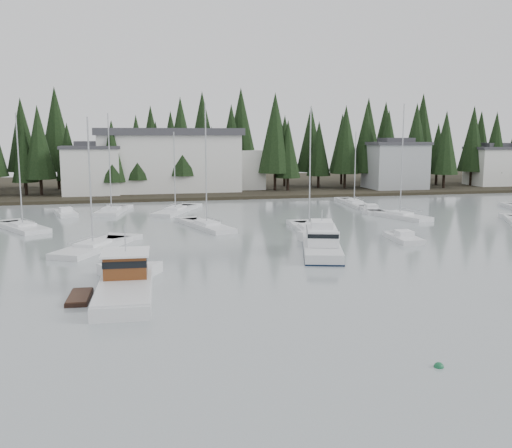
{
  "coord_description": "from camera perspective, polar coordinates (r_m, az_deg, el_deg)",
  "views": [
    {
      "loc": [
        -12.45,
        -19.0,
        10.2
      ],
      "look_at": [
        -1.46,
        29.15,
        2.5
      ],
      "focal_mm": 40.0,
      "sensor_mm": 36.0,
      "label": 1
    }
  ],
  "objects": [
    {
      "name": "ground",
      "position": [
        24.9,
        19.27,
        -15.84
      ],
      "size": [
        260.0,
        260.0,
        0.0
      ],
      "primitive_type": "plane",
      "color": "gray",
      "rests_on": "ground"
    },
    {
      "name": "far_shore_land",
      "position": [
        117.11,
        -6.72,
        3.8
      ],
      "size": [
        240.0,
        54.0,
        1.0
      ],
      "primitive_type": "cube",
      "color": "black",
      "rests_on": "ground"
    },
    {
      "name": "conifer_treeline",
      "position": [
        106.23,
        -6.08,
        3.3
      ],
      "size": [
        200.0,
        22.0,
        20.0
      ],
      "primitive_type": null,
      "color": "black",
      "rests_on": "ground"
    },
    {
      "name": "house_west",
      "position": [
        98.31,
        -16.14,
        5.28
      ],
      "size": [
        9.54,
        7.42,
        8.75
      ],
      "color": "silver",
      "rests_on": "ground"
    },
    {
      "name": "house_east_a",
      "position": [
        108.55,
        13.74,
        5.81
      ],
      "size": [
        10.6,
        8.48,
        9.25
      ],
      "color": "#999EA0",
      "rests_on": "ground"
    },
    {
      "name": "house_east_b",
      "position": [
        121.64,
        22.66,
        5.45
      ],
      "size": [
        9.54,
        7.42,
        8.25
      ],
      "color": "silver",
      "rests_on": "ground"
    },
    {
      "name": "harbor_inn",
      "position": [
        101.88,
        -7.55,
        6.29
      ],
      "size": [
        29.5,
        11.5,
        10.9
      ],
      "color": "silver",
      "rests_on": "ground"
    },
    {
      "name": "lobster_boat_brown",
      "position": [
        37.82,
        -13.11,
        -6.13
      ],
      "size": [
        5.52,
        10.24,
        4.98
      ],
      "rotation": [
        0.0,
        0.0,
        1.51
      ],
      "color": "silver",
      "rests_on": "ground"
    },
    {
      "name": "cabin_cruiser_center",
      "position": [
        50.2,
        6.58,
        -2.16
      ],
      "size": [
        5.87,
        10.59,
        4.35
      ],
      "rotation": [
        0.0,
        0.0,
        1.28
      ],
      "color": "silver",
      "rests_on": "ground"
    },
    {
      "name": "sailboat_0",
      "position": [
        60.9,
        5.33,
        -0.75
      ],
      "size": [
        3.31,
        9.92,
        13.68
      ],
      "rotation": [
        0.0,
        0.0,
        1.48
      ],
      "color": "silver",
      "rests_on": "ground"
    },
    {
      "name": "sailboat_2",
      "position": [
        53.4,
        -15.98,
        -2.43
      ],
      "size": [
        7.17,
        9.87,
        12.35
      ],
      "rotation": [
        0.0,
        0.0,
        1.08
      ],
      "color": "silver",
      "rests_on": "ground"
    },
    {
      "name": "sailboat_3",
      "position": [
        73.43,
        14.19,
        0.68
      ],
      "size": [
        5.24,
        9.02,
        14.55
      ],
      "rotation": [
        0.0,
        0.0,
        1.9
      ],
      "color": "silver",
      "rests_on": "ground"
    },
    {
      "name": "sailboat_4",
      "position": [
        67.33,
        -22.28,
        -0.46
      ],
      "size": [
        6.84,
        9.06,
        13.15
      ],
      "rotation": [
        0.0,
        0.0,
        2.09
      ],
      "color": "silver",
      "rests_on": "ground"
    },
    {
      "name": "sailboat_5",
      "position": [
        85.58,
        9.78,
        1.92
      ],
      "size": [
        3.36,
        10.81,
        11.31
      ],
      "rotation": [
        0.0,
        0.0,
        1.48
      ],
      "color": "silver",
      "rests_on": "ground"
    },
    {
      "name": "sailboat_10",
      "position": [
        76.88,
        -8.05,
        1.19
      ],
      "size": [
        7.07,
        10.73,
        11.2
      ],
      "rotation": [
        0.0,
        0.0,
        1.12
      ],
      "color": "silver",
      "rests_on": "ground"
    },
    {
      "name": "sailboat_11",
      "position": [
        63.64,
        -4.94,
        -0.32
      ],
      "size": [
        5.3,
        10.31,
        14.17
      ],
      "rotation": [
        0.0,
        0.0,
        1.86
      ],
      "color": "silver",
      "rests_on": "ground"
    },
    {
      "name": "sailboat_13",
      "position": [
        78.13,
        -14.24,
        1.14
      ],
      "size": [
        4.53,
        8.5,
        13.58
      ],
      "rotation": [
        0.0,
        0.0,
        1.37
      ],
      "color": "silver",
      "rests_on": "ground"
    },
    {
      "name": "runabout_1",
      "position": [
        57.47,
        14.57,
        -1.52
      ],
      "size": [
        2.59,
        5.26,
        1.42
      ],
      "rotation": [
        0.0,
        0.0,
        1.49
      ],
      "color": "silver",
      "rests_on": "ground"
    },
    {
      "name": "runabout_3",
      "position": [
        77.32,
        -18.45,
        0.92
      ],
      "size": [
        3.47,
        5.75,
        1.42
      ],
      "rotation": [
        0.0,
        0.0,
        1.82
      ],
      "color": "silver",
      "rests_on": "ground"
    },
    {
      "name": "runabout_4",
      "position": [
        78.21,
        11.44,
        1.29
      ],
      "size": [
        3.57,
        7.01,
        1.42
      ],
      "rotation": [
        0.0,
        0.0,
        1.36
      ],
      "color": "silver",
      "rests_on": "ground"
    },
    {
      "name": "mooring_buoy_green",
      "position": [
        27.36,
        17.81,
        -13.47
      ],
      "size": [
        0.44,
        0.44,
        0.44
      ],
      "primitive_type": "sphere",
      "color": "#145933",
      "rests_on": "ground"
    }
  ]
}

